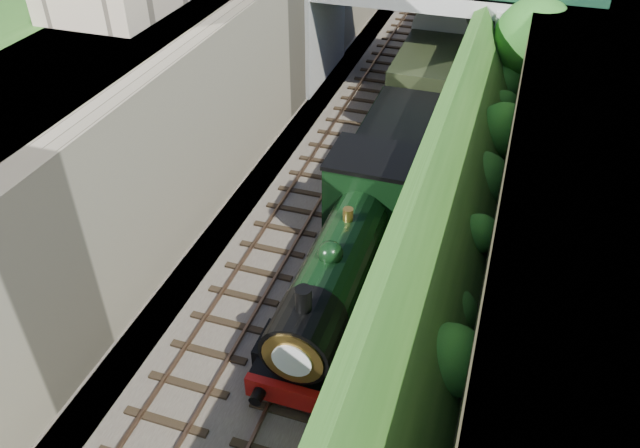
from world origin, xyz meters
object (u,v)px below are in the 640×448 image
at_px(tree, 537,41).
at_px(road_bridge, 436,19).
at_px(tender, 396,154).
at_px(locomotive, 345,257).

bearing_deg(tree, road_bridge, 146.93).
bearing_deg(road_bridge, tender, -88.48).
height_order(locomotive, tender, locomotive).
xyz_separation_m(tree, tender, (-4.71, -6.39, -3.03)).
distance_m(tree, locomotive, 14.80).
xyz_separation_m(locomotive, tender, (-0.00, 7.36, -0.27)).
height_order(tree, tender, tree).
distance_m(locomotive, tender, 7.37).
xyz_separation_m(tree, locomotive, (-4.71, -13.75, -2.75)).
height_order(road_bridge, tender, road_bridge).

